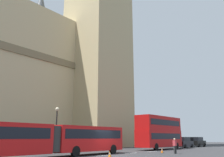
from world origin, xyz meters
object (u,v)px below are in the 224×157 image
at_px(traffic_cone_west, 110,154).
at_px(pedestrian_near_cones, 175,145).
at_px(double_decker_bus, 159,131).
at_px(sedan_trailing, 197,142).
at_px(articulated_bus, 50,138).
at_px(traffic_cone_middle, 162,150).
at_px(sedan_lead, 184,142).
at_px(street_lamp, 56,126).

bearing_deg(traffic_cone_west, pedestrian_near_cones, -13.66).
xyz_separation_m(double_decker_bus, sedan_trailing, (14.29, -0.07, -1.80)).
xyz_separation_m(articulated_bus, traffic_cone_middle, (12.63, -4.44, -1.46)).
height_order(double_decker_bus, sedan_lead, double_decker_bus).
height_order(traffic_cone_west, street_lamp, street_lamp).
bearing_deg(traffic_cone_middle, articulated_bus, 160.62).
distance_m(traffic_cone_west, pedestrian_near_cones, 8.96).
bearing_deg(articulated_bus, traffic_cone_middle, -19.38).
bearing_deg(traffic_cone_middle, pedestrian_near_cones, -99.35).
relative_size(articulated_bus, sedan_trailing, 4.18).
distance_m(double_decker_bus, street_lamp, 16.61).
relative_size(street_lamp, pedestrian_near_cones, 3.12).
relative_size(sedan_trailing, street_lamp, 0.83).
relative_size(sedan_trailing, traffic_cone_west, 7.59).
distance_m(sedan_trailing, traffic_cone_west, 30.92).
relative_size(traffic_cone_west, pedestrian_near_cones, 0.34).
bearing_deg(sedan_trailing, pedestrian_near_cones, -164.26).
relative_size(sedan_lead, sedan_trailing, 1.00).
height_order(sedan_trailing, street_lamp, street_lamp).
bearing_deg(sedan_trailing, traffic_cone_middle, -168.59).
distance_m(traffic_cone_west, street_lamp, 9.10).
relative_size(sedan_trailing, pedestrian_near_cones, 2.60).
bearing_deg(articulated_bus, double_decker_bus, 0.01).
xyz_separation_m(sedan_lead, traffic_cone_middle, (-15.75, -4.46, -0.63)).
distance_m(sedan_lead, traffic_cone_west, 25.09).
relative_size(articulated_bus, traffic_cone_middle, 31.72).
distance_m(articulated_bus, sedan_trailing, 34.30).
bearing_deg(articulated_bus, sedan_lead, 0.04).
xyz_separation_m(double_decker_bus, traffic_cone_middle, (-7.38, -4.44, -2.43)).
bearing_deg(sedan_trailing, double_decker_bus, 179.71).
distance_m(sedan_lead, traffic_cone_middle, 16.39).
bearing_deg(sedan_lead, double_decker_bus, -179.86).
bearing_deg(sedan_trailing, traffic_cone_west, -172.42).
relative_size(double_decker_bus, pedestrian_near_cones, 5.82).
bearing_deg(pedestrian_near_cones, traffic_cone_west, 166.34).
xyz_separation_m(articulated_bus, sedan_lead, (28.38, 0.02, -0.83)).
bearing_deg(sedan_lead, pedestrian_near_cones, -158.63).
distance_m(sedan_trailing, street_lamp, 30.69).
bearing_deg(traffic_cone_middle, double_decker_bus, 31.06).
xyz_separation_m(traffic_cone_middle, street_lamp, (-8.61, 8.95, 2.77)).
distance_m(articulated_bus, sedan_lead, 28.40).
bearing_deg(pedestrian_near_cones, street_lamp, 127.65).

